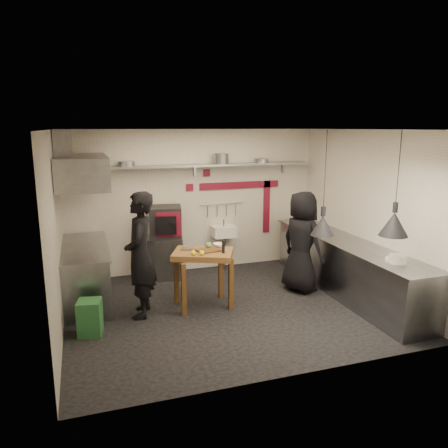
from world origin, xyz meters
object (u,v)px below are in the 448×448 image
object	(u,v)px
oven_stand	(165,257)
prep_table	(203,279)
chef_right	(302,242)
combi_oven	(165,222)
chef_left	(140,255)
green_bin	(90,317)

from	to	relation	value
oven_stand	prep_table	distance (m)	1.64
prep_table	chef_right	world-z (taller)	chef_right
combi_oven	chef_left	xyz separation A→B (m)	(-0.70, -1.64, -0.13)
combi_oven	green_bin	distance (m)	2.68
prep_table	chef_right	xyz separation A→B (m)	(1.83, 0.15, 0.43)
combi_oven	chef_right	world-z (taller)	chef_right
prep_table	chef_left	xyz separation A→B (m)	(-0.99, -0.03, 0.50)
prep_table	chef_left	world-z (taller)	chef_left
combi_oven	prep_table	size ratio (longest dim) A/B	0.64
chef_right	oven_stand	bearing A→B (deg)	37.68
green_bin	chef_right	world-z (taller)	chef_right
combi_oven	prep_table	xyz separation A→B (m)	(0.28, -1.61, -0.63)
green_bin	chef_right	distance (m)	3.70
oven_stand	chef_left	bearing A→B (deg)	-101.49
combi_oven	green_bin	bearing A→B (deg)	-115.03
green_bin	prep_table	distance (m)	1.84
chef_right	combi_oven	bearing A→B (deg)	37.23
oven_stand	prep_table	xyz separation A→B (m)	(0.32, -1.61, 0.06)
oven_stand	combi_oven	world-z (taller)	combi_oven
combi_oven	chef_right	distance (m)	2.57
green_bin	chef_right	size ratio (longest dim) A/B	0.28
oven_stand	chef_left	size ratio (longest dim) A/B	0.42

